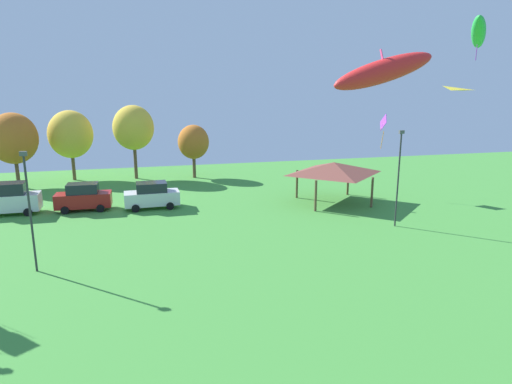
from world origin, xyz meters
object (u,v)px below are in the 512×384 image
object	(u,v)px
parked_car_second_from_left	(83,197)
light_post_0	(29,206)
park_pavilion	(334,168)
light_post_1	(399,174)
treeline_tree_2	(71,134)
treeline_tree_3	(133,128)
kite_flying_4	(383,71)
parked_car_leftmost	(11,199)
kite_flying_8	(479,32)
kite_flying_6	(383,124)
treeline_tree_4	(193,142)
kite_flying_1	(441,98)
parked_car_third_from_left	(152,195)
treeline_tree_1	(13,139)

from	to	relation	value
parked_car_second_from_left	light_post_0	xyz separation A→B (m)	(-1.18, -12.78, 2.65)
park_pavilion	light_post_1	world-z (taller)	light_post_1
park_pavilion	treeline_tree_2	bearing A→B (deg)	145.69
treeline_tree_3	light_post_1	bearing A→B (deg)	-50.81
kite_flying_4	treeline_tree_3	xyz separation A→B (m)	(-12.89, 29.85, -5.24)
parked_car_leftmost	parked_car_second_from_left	distance (m)	5.51
kite_flying_8	light_post_1	world-z (taller)	kite_flying_8
treeline_tree_2	treeline_tree_3	size ratio (longest dim) A/B	0.94
parked_car_second_from_left	park_pavilion	distance (m)	21.32
kite_flying_6	treeline_tree_4	world-z (taller)	kite_flying_6
parked_car_leftmost	light_post_0	bearing A→B (deg)	-72.20
light_post_1	parked_car_leftmost	bearing A→B (deg)	159.81
kite_flying_1	parked_car_leftmost	xyz separation A→B (m)	(-32.89, 8.03, -7.95)
parked_car_leftmost	parked_car_third_from_left	size ratio (longest dim) A/B	0.96
kite_flying_8	light_post_0	bearing A→B (deg)	-175.24
treeline_tree_3	parked_car_leftmost	bearing A→B (deg)	-127.92
kite_flying_1	treeline_tree_2	world-z (taller)	kite_flying_1
parked_car_leftmost	parked_car_second_from_left	size ratio (longest dim) A/B	0.98
parked_car_third_from_left	treeline_tree_2	xyz separation A→B (m)	(-7.92, 14.14, 3.88)
kite_flying_6	treeline_tree_2	distance (m)	32.36
kite_flying_6	light_post_0	xyz separation A→B (m)	(-27.65, -11.72, -2.90)
parked_car_second_from_left	light_post_0	world-z (taller)	light_post_0
parked_car_third_from_left	parked_car_second_from_left	bearing A→B (deg)	170.96
kite_flying_1	treeline_tree_4	size ratio (longest dim) A/B	0.51
kite_flying_8	treeline_tree_3	bearing A→B (deg)	136.19
kite_flying_6	parked_car_leftmost	bearing A→B (deg)	177.74
parked_car_second_from_left	treeline_tree_2	xyz separation A→B (m)	(-2.41, 13.44, 3.85)
park_pavilion	light_post_0	distance (m)	24.49
kite_flying_1	parked_car_second_from_left	bearing A→B (deg)	164.05
kite_flying_1	parked_car_second_from_left	distance (m)	29.60
parked_car_third_from_left	light_post_1	xyz separation A→B (m)	(17.23, -9.49, 2.83)
kite_flying_1	treeline_tree_2	size ratio (longest dim) A/B	0.40
parked_car_third_from_left	light_post_0	xyz separation A→B (m)	(-6.69, -12.08, 2.67)
kite_flying_4	treeline_tree_1	bearing A→B (deg)	131.04
kite_flying_4	kite_flying_8	xyz separation A→B (m)	(11.03, 6.91, 2.87)
kite_flying_1	kite_flying_8	world-z (taller)	kite_flying_8
parked_car_second_from_left	light_post_1	bearing A→B (deg)	-23.05
light_post_0	parked_car_second_from_left	bearing A→B (deg)	84.71
parked_car_second_from_left	treeline_tree_1	distance (m)	13.68
treeline_tree_1	park_pavilion	bearing A→B (deg)	-25.23
parked_car_second_from_left	kite_flying_8	bearing A→B (deg)	-19.13
light_post_0	treeline_tree_1	distance (m)	24.45
parked_car_leftmost	treeline_tree_1	distance (m)	11.42
light_post_1	parked_car_second_from_left	bearing A→B (deg)	155.86
parked_car_leftmost	treeline_tree_3	distance (m)	16.31
kite_flying_6	parked_car_third_from_left	size ratio (longest dim) A/B	0.70
kite_flying_1	park_pavilion	bearing A→B (deg)	140.25
parked_car_second_from_left	kite_flying_4	bearing A→B (deg)	-44.25
parked_car_second_from_left	treeline_tree_2	size ratio (longest dim) A/B	0.59
kite_flying_8	treeline_tree_2	bearing A→B (deg)	142.04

